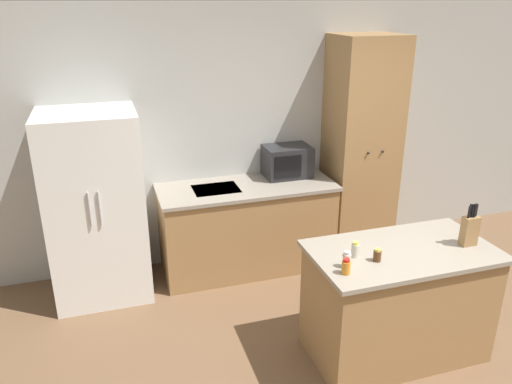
% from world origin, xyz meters
% --- Properties ---
extents(ground_plane, '(14.00, 14.00, 0.00)m').
position_xyz_m(ground_plane, '(0.00, 0.00, 0.00)').
color(ground_plane, brown).
extents(wall_back, '(7.20, 0.06, 2.60)m').
position_xyz_m(wall_back, '(0.00, 2.33, 1.30)').
color(wall_back, '#B2B2AD').
rests_on(wall_back, ground_plane).
extents(refrigerator, '(0.84, 0.76, 1.73)m').
position_xyz_m(refrigerator, '(-1.99, 1.93, 0.87)').
color(refrigerator, white).
rests_on(refrigerator, ground_plane).
extents(back_counter, '(1.75, 0.71, 0.90)m').
position_xyz_m(back_counter, '(-0.57, 1.97, 0.45)').
color(back_counter, '#9E7547').
rests_on(back_counter, ground_plane).
extents(pantry_cabinet, '(0.67, 0.59, 2.30)m').
position_xyz_m(pantry_cabinet, '(0.70, 2.02, 1.15)').
color(pantry_cabinet, '#9E7547').
rests_on(pantry_cabinet, ground_plane).
extents(kitchen_island, '(1.37, 0.76, 0.90)m').
position_xyz_m(kitchen_island, '(0.15, 0.33, 0.45)').
color(kitchen_island, '#9E7547').
rests_on(kitchen_island, ground_plane).
extents(microwave, '(0.47, 0.35, 0.32)m').
position_xyz_m(microwave, '(-0.09, 2.11, 1.06)').
color(microwave, '#232326').
rests_on(microwave, back_counter).
extents(knife_block, '(0.12, 0.07, 0.33)m').
position_xyz_m(knife_block, '(0.65, 0.26, 1.03)').
color(knife_block, '#9E7547').
rests_on(knife_block, kitchen_island).
extents(spice_bottle_tall_dark, '(0.06, 0.06, 0.10)m').
position_xyz_m(spice_bottle_tall_dark, '(-0.12, 0.24, 0.94)').
color(spice_bottle_tall_dark, '#563319').
rests_on(spice_bottle_tall_dark, kitchen_island).
extents(spice_bottle_short_red, '(0.05, 0.05, 0.12)m').
position_xyz_m(spice_bottle_short_red, '(-0.24, 0.34, 0.95)').
color(spice_bottle_short_red, beige).
rests_on(spice_bottle_short_red, kitchen_island).
extents(spice_bottle_amber_oil, '(0.06, 0.06, 0.11)m').
position_xyz_m(spice_bottle_amber_oil, '(-0.41, 0.15, 0.95)').
color(spice_bottle_amber_oil, orange).
rests_on(spice_bottle_amber_oil, kitchen_island).
extents(spice_bottle_green_herb, '(0.06, 0.06, 0.12)m').
position_xyz_m(spice_bottle_green_herb, '(-0.37, 0.23, 0.96)').
color(spice_bottle_green_herb, beige).
rests_on(spice_bottle_green_herb, kitchen_island).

